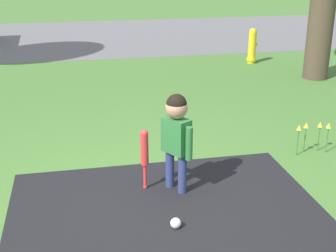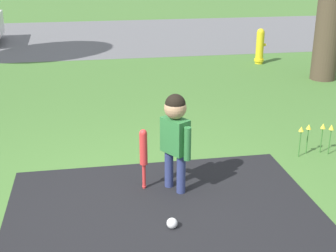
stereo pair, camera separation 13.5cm
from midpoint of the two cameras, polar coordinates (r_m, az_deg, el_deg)
ground_plane at (r=4.41m, az=-4.58°, el=-10.32°), size 60.00×60.00×0.00m
street_strip at (r=13.43m, az=-9.83°, el=10.70°), size 40.00×6.00×0.01m
child at (r=4.49m, az=0.17°, el=-0.40°), size 0.28×0.36×1.00m
baseball_bat at (r=4.61m, az=-3.71°, el=-3.08°), size 0.08×0.08×0.64m
sports_ball at (r=4.14m, az=-0.01°, el=-11.76°), size 0.10×0.10×0.10m
fire_hydrant at (r=10.14m, az=9.84°, el=9.56°), size 0.23×0.20×0.74m
flower_bed at (r=5.71m, az=16.67°, el=-0.26°), size 0.43×0.13×0.38m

